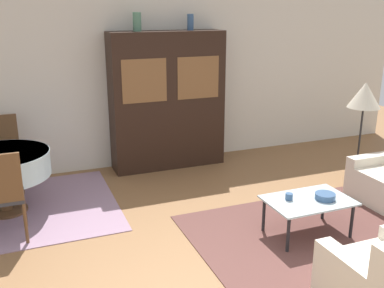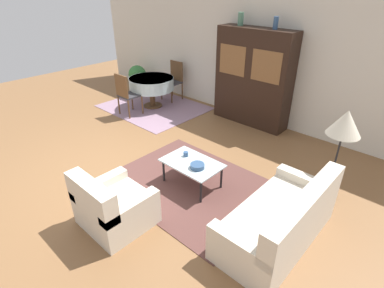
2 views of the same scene
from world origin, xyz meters
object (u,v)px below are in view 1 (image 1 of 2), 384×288
object	(u,v)px
bowl	(325,196)
vase_tall	(137,22)
dining_table	(2,165)
cup	(289,197)
dining_chair_near	(1,192)
display_cabinet	(167,101)
coffee_table	(308,203)
dining_chair_far	(2,149)
floor_lamp	(364,98)
vase_short	(190,22)

from	to	relation	value
bowl	vase_tall	distance (m)	3.54
dining_table	cup	world-z (taller)	dining_table
dining_chair_near	display_cabinet	bearing A→B (deg)	35.20
coffee_table	dining_chair_far	distance (m)	4.05
dining_chair_near	floor_lamp	size ratio (longest dim) A/B	0.72
vase_tall	vase_short	bearing A→B (deg)	0.00
dining_chair_near	cup	size ratio (longest dim) A/B	12.80
dining_chair_near	bowl	bearing A→B (deg)	-18.60
dining_table	dining_chair_far	size ratio (longest dim) A/B	1.12
dining_chair_far	bowl	distance (m)	4.22
dining_chair_far	bowl	xyz separation A→B (m)	(3.25, -2.68, -0.12)
display_cabinet	coffee_table	bearing A→B (deg)	-75.68
vase_tall	coffee_table	bearing A→B (deg)	-67.51
cup	bowl	xyz separation A→B (m)	(0.37, -0.13, -0.00)
dining_chair_near	dining_chair_far	distance (m)	1.58
coffee_table	dining_chair_near	size ratio (longest dim) A/B	0.91
cup	vase_tall	world-z (taller)	vase_tall
dining_chair_far	vase_tall	xyz separation A→B (m)	(1.96, 0.11, 1.63)
bowl	vase_short	bearing A→B (deg)	99.80
coffee_table	floor_lamp	world-z (taller)	floor_lamp
floor_lamp	cup	distance (m)	2.35
dining_table	bowl	world-z (taller)	dining_table
coffee_table	display_cabinet	world-z (taller)	display_cabinet
coffee_table	dining_chair_far	world-z (taller)	dining_chair_far
dining_chair_far	cup	distance (m)	3.85
display_cabinet	vase_tall	xyz separation A→B (m)	(-0.43, 0.00, 1.17)
dining_chair_far	cup	bearing A→B (deg)	138.58
coffee_table	display_cabinet	bearing A→B (deg)	104.32
coffee_table	cup	xyz separation A→B (m)	(-0.20, 0.07, 0.08)
dining_chair_near	vase_short	distance (m)	3.63
display_cabinet	vase_tall	world-z (taller)	vase_tall
display_cabinet	dining_chair_near	xyz separation A→B (m)	(-2.39, -1.69, -0.46)
cup	vase_short	world-z (taller)	vase_short
dining_table	dining_chair_near	bearing A→B (deg)	-90.00
display_cabinet	bowl	distance (m)	2.97
coffee_table	dining_chair_far	size ratio (longest dim) A/B	0.91
dining_chair_far	vase_tall	world-z (taller)	vase_tall
coffee_table	display_cabinet	size ratio (longest dim) A/B	0.44
display_cabinet	cup	world-z (taller)	display_cabinet
vase_tall	vase_short	size ratio (longest dim) A/B	1.12
dining_table	bowl	xyz separation A→B (m)	(3.25, -1.89, -0.15)
dining_chair_far	dining_table	bearing A→B (deg)	90.00
cup	vase_tall	bearing A→B (deg)	109.22
dining_chair_far	vase_short	size ratio (longest dim) A/B	4.33
floor_lamp	cup	world-z (taller)	floor_lamp
dining_chair_near	dining_table	bearing A→B (deg)	90.00
display_cabinet	vase_short	distance (m)	1.22
dining_chair_near	floor_lamp	xyz separation A→B (m)	(4.81, 0.17, 0.62)
dining_chair_near	bowl	xyz separation A→B (m)	(3.25, -1.10, -0.12)
dining_chair_near	floor_lamp	world-z (taller)	floor_lamp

